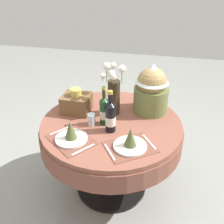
{
  "coord_description": "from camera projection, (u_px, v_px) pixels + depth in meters",
  "views": [
    {
      "loc": [
        0.4,
        -1.78,
        1.89
      ],
      "look_at": [
        0.0,
        0.03,
        0.8
      ],
      "focal_mm": 42.43,
      "sensor_mm": 36.0,
      "label": 1
    }
  ],
  "objects": [
    {
      "name": "wine_bottle_centre",
      "position": [
        111.0,
        116.0,
        1.99
      ],
      "size": [
        0.08,
        0.08,
        0.34
      ],
      "color": "black",
      "rests_on": "dining_table"
    },
    {
      "name": "wine_bottle_left",
      "position": [
        104.0,
        110.0,
        2.09
      ],
      "size": [
        0.07,
        0.07,
        0.33
      ],
      "color": "#143819",
      "rests_on": "dining_table"
    },
    {
      "name": "ground",
      "position": [
        111.0,
        186.0,
        2.53
      ],
      "size": [
        8.0,
        8.0,
        0.0
      ],
      "primitive_type": "plane",
      "color": "gray"
    },
    {
      "name": "place_setting_left",
      "position": [
        71.0,
        135.0,
        1.93
      ],
      "size": [
        0.43,
        0.41,
        0.16
      ],
      "color": "brown",
      "rests_on": "dining_table"
    },
    {
      "name": "dining_table",
      "position": [
        111.0,
        136.0,
        2.23
      ],
      "size": [
        1.18,
        1.18,
        0.72
      ],
      "color": "brown",
      "rests_on": "ground"
    },
    {
      "name": "place_setting_right",
      "position": [
        130.0,
        142.0,
        1.85
      ],
      "size": [
        0.43,
        0.41,
        0.16
      ],
      "color": "brown",
      "rests_on": "dining_table"
    },
    {
      "name": "gift_tub_back_right",
      "position": [
        152.0,
        87.0,
        2.21
      ],
      "size": [
        0.29,
        0.29,
        0.43
      ],
      "color": "olive",
      "rests_on": "dining_table"
    },
    {
      "name": "flower_vase",
      "position": [
        113.0,
        89.0,
        2.18
      ],
      "size": [
        0.21,
        0.21,
        0.46
      ],
      "color": "#332819",
      "rests_on": "dining_table"
    },
    {
      "name": "woven_basket_side_left",
      "position": [
        77.0,
        103.0,
        2.28
      ],
      "size": [
        0.24,
        0.21,
        0.21
      ],
      "color": "brown",
      "rests_on": "dining_table"
    },
    {
      "name": "tumbler_near_right",
      "position": [
        91.0,
        120.0,
        2.11
      ],
      "size": [
        0.06,
        0.06,
        0.1
      ],
      "primitive_type": "cylinder",
      "color": "silver",
      "rests_on": "dining_table"
    }
  ]
}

